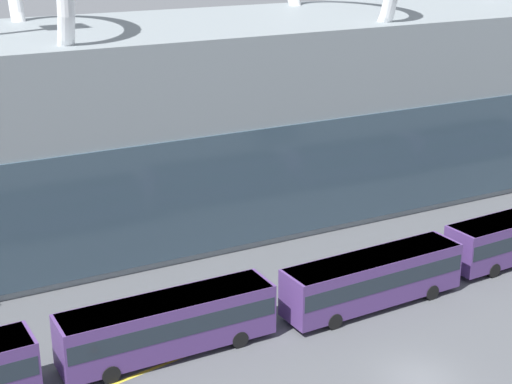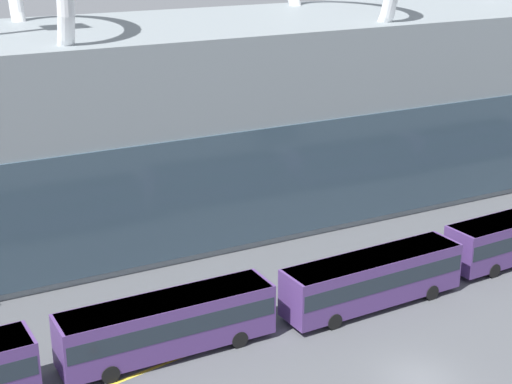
% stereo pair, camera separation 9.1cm
% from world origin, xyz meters
% --- Properties ---
extents(ground_plane, '(440.00, 440.00, 0.00)m').
position_xyz_m(ground_plane, '(0.00, 0.00, 0.00)').
color(ground_plane, '#515459').
extents(airliner_at_gate_far, '(36.11, 35.64, 14.94)m').
position_xyz_m(airliner_at_gate_far, '(20.60, 46.74, 4.97)').
color(airliner_at_gate_far, white).
rests_on(airliner_at_gate_far, ground_plane).
extents(shuttle_bus_1, '(12.25, 2.82, 3.34)m').
position_xyz_m(shuttle_bus_1, '(-10.76, 8.65, 1.96)').
color(shuttle_bus_1, '#56387A').
rests_on(shuttle_bus_1, ground_plane).
extents(shuttle_bus_2, '(12.33, 3.13, 3.34)m').
position_xyz_m(shuttle_bus_2, '(2.71, 8.01, 1.96)').
color(shuttle_bus_2, '#56387A').
rests_on(shuttle_bus_2, ground_plane).
extents(lane_stripe_2, '(10.47, 2.20, 0.01)m').
position_xyz_m(lane_stripe_2, '(-9.53, 8.09, 0.00)').
color(lane_stripe_2, yellow).
rests_on(lane_stripe_2, ground_plane).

